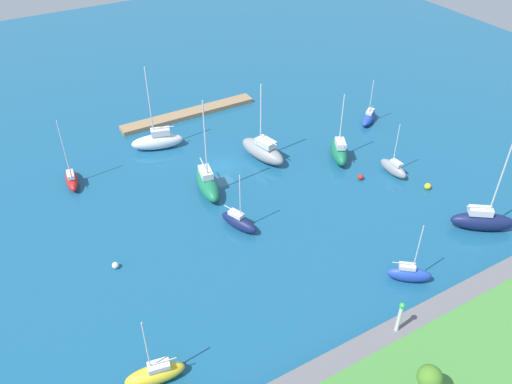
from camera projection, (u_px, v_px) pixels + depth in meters
water at (223, 166)px, 73.77m from camera, size 160.00×160.00×0.00m
pier_dock at (189, 114)px, 85.36m from camera, size 22.74×2.51×0.71m
breakwater at (389, 338)px, 49.45m from camera, size 55.77×2.52×1.38m
harbor_beacon at (400, 315)px, 48.03m from camera, size 0.56×0.56×3.73m
park_tree_mideast at (430, 378)px, 41.76m from camera, size 2.07×2.07×4.19m
sailboat_green_off_beacon at (207, 184)px, 68.19m from camera, size 3.64×7.60×13.53m
sailboat_blue_along_channel at (369, 117)px, 83.35m from camera, size 5.17×4.23×7.39m
sailboat_gray_mid_basin at (263, 150)px, 74.45m from camera, size 4.51×8.41×11.53m
sailboat_navy_outer_mooring at (239, 222)px, 62.63m from camera, size 3.42×5.46×7.95m
sailboat_white_far_north at (158, 141)px, 76.77m from camera, size 7.84×4.19×12.89m
sailboat_yellow_lone_south at (155, 374)px, 46.10m from camera, size 5.60×2.75×7.99m
sailboat_red_by_breakwater at (72, 179)px, 69.71m from camera, size 2.21×5.37×9.64m
sailboat_green_far_south at (339, 151)px, 74.47m from camera, size 4.81×6.75×10.03m
sailboat_blue_near_pier at (409, 274)px, 55.74m from camera, size 4.64×4.10×7.76m
sailboat_gray_west_end at (393, 168)px, 71.71m from camera, size 1.62×4.79×7.70m
sailboat_navy_lone_north at (482, 220)px, 62.30m from camera, size 7.37×6.12×12.76m
mooring_buoy_white at (115, 265)px, 57.57m from camera, size 0.76×0.76×0.76m
mooring_buoy_yellow at (428, 186)px, 69.22m from camera, size 0.87×0.87×0.87m
mooring_buoy_red at (361, 177)px, 71.00m from camera, size 0.79×0.79×0.79m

